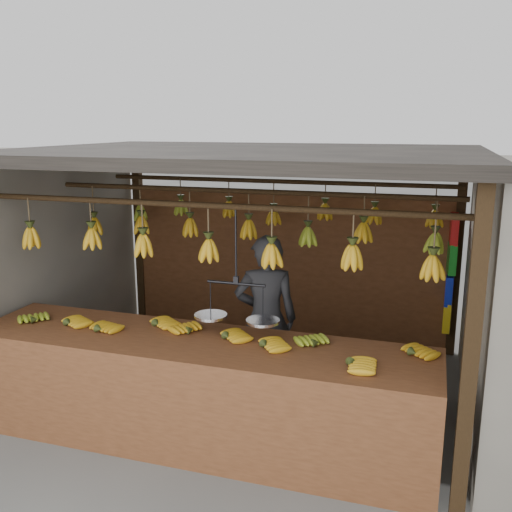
% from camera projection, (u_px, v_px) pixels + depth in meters
% --- Properties ---
extents(ground, '(80.00, 80.00, 0.00)m').
position_uv_depth(ground, '(247.00, 385.00, 5.87)').
color(ground, '#5B5B57').
extents(stall, '(4.30, 3.30, 2.40)m').
position_uv_depth(stall, '(257.00, 190.00, 5.73)').
color(stall, black).
rests_on(stall, ground).
extents(counter, '(3.88, 0.88, 0.96)m').
position_uv_depth(counter, '(192.00, 367.00, 4.58)').
color(counter, brown).
rests_on(counter, ground).
extents(hanging_bananas, '(3.60, 2.24, 0.40)m').
position_uv_depth(hanging_bananas, '(248.00, 229.00, 5.50)').
color(hanging_bananas, '#CB9115').
rests_on(hanging_bananas, ground).
extents(balance_scale, '(0.71, 0.26, 0.93)m').
position_uv_depth(balance_scale, '(236.00, 312.00, 4.61)').
color(balance_scale, black).
rests_on(balance_scale, ground).
extents(vendor, '(0.69, 0.55, 1.64)m').
position_uv_depth(vendor, '(266.00, 319.00, 5.40)').
color(vendor, '#262628').
rests_on(vendor, ground).
extents(bag_bundles, '(0.08, 0.26, 1.34)m').
position_uv_depth(bag_bundles, '(451.00, 274.00, 6.33)').
color(bag_bundles, red).
rests_on(bag_bundles, ground).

